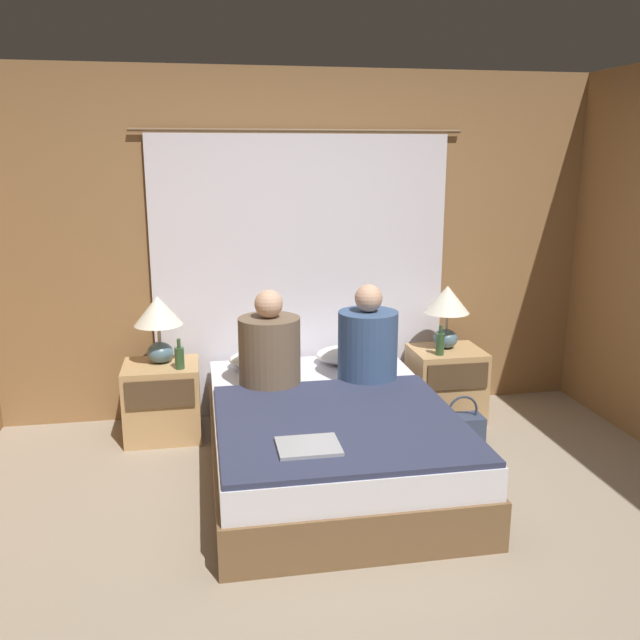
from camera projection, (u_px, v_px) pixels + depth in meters
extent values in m
plane|color=gray|center=(362.00, 552.00, 3.34)|extent=(16.00, 16.00, 0.00)
cube|color=olive|center=(300.00, 247.00, 4.98)|extent=(4.47, 0.06, 2.50)
cube|color=silver|center=(302.00, 278.00, 4.97)|extent=(2.15, 0.02, 2.05)
cylinder|color=brown|center=(301.00, 130.00, 4.72)|extent=(2.35, 0.02, 0.02)
cube|color=brown|center=(329.00, 452.00, 4.16)|extent=(1.41, 2.04, 0.27)
cube|color=silver|center=(329.00, 418.00, 4.10)|extent=(1.37, 2.00, 0.18)
cube|color=tan|center=(163.00, 400.00, 4.66)|extent=(0.51, 0.44, 0.52)
cube|color=#4C3823|center=(160.00, 394.00, 4.41)|extent=(0.45, 0.02, 0.19)
cube|color=tan|center=(446.00, 383.00, 5.01)|extent=(0.51, 0.44, 0.52)
cube|color=#4C3823|center=(458.00, 377.00, 4.76)|extent=(0.45, 0.02, 0.19)
ellipsoid|color=slate|center=(160.00, 353.00, 4.62)|extent=(0.18, 0.18, 0.14)
cylinder|color=#B2A893|center=(159.00, 334.00, 4.59)|extent=(0.02, 0.02, 0.13)
cone|color=silver|center=(158.00, 310.00, 4.55)|extent=(0.33, 0.33, 0.20)
ellipsoid|color=slate|center=(445.00, 339.00, 4.97)|extent=(0.18, 0.18, 0.14)
cylinder|color=#B2A893|center=(446.00, 321.00, 4.94)|extent=(0.02, 0.02, 0.13)
cone|color=silver|center=(447.00, 299.00, 4.90)|extent=(0.33, 0.33, 0.20)
ellipsoid|color=white|center=(264.00, 359.00, 4.78)|extent=(0.50, 0.35, 0.12)
ellipsoid|color=white|center=(350.00, 354.00, 4.89)|extent=(0.50, 0.35, 0.12)
cube|color=#2D334C|center=(340.00, 422.00, 3.78)|extent=(1.35, 1.35, 0.03)
cylinder|color=brown|center=(270.00, 352.00, 4.35)|extent=(0.40, 0.40, 0.46)
sphere|color=tan|center=(269.00, 304.00, 4.28)|extent=(0.18, 0.18, 0.18)
cylinder|color=#38517A|center=(368.00, 346.00, 4.46)|extent=(0.39, 0.39, 0.47)
sphere|color=tan|center=(369.00, 298.00, 4.39)|extent=(0.18, 0.18, 0.18)
cylinder|color=#2D4C28|center=(180.00, 358.00, 4.49)|extent=(0.06, 0.06, 0.14)
cylinder|color=#2D4C28|center=(179.00, 343.00, 4.47)|extent=(0.02, 0.02, 0.06)
cylinder|color=#2D4C28|center=(440.00, 344.00, 4.80)|extent=(0.06, 0.06, 0.16)
cylinder|color=#2D4C28|center=(441.00, 329.00, 4.77)|extent=(0.02, 0.02, 0.06)
cube|color=#9EA0A5|center=(308.00, 446.00, 3.40)|extent=(0.32, 0.26, 0.02)
cube|color=#333D56|center=(462.00, 429.00, 4.60)|extent=(0.28, 0.17, 0.18)
torus|color=#2B3449|center=(463.00, 411.00, 4.57)|extent=(0.21, 0.02, 0.21)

